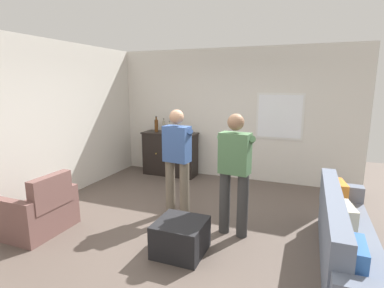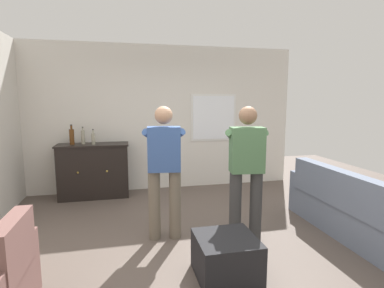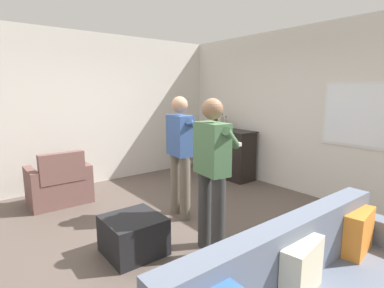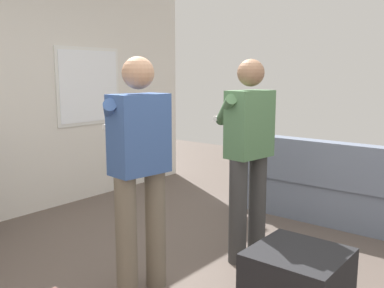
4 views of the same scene
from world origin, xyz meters
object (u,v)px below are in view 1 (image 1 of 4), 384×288
Objects in this scene: armchair at (41,212)px; person_standing_left at (177,158)px; bottle_wine_green at (156,125)px; bottle_liquor_amber at (170,128)px; bottle_spirits_clear at (164,126)px; sideboard_cabinet at (170,154)px; couch at (345,243)px; person_standing_right at (235,169)px; ottoman at (181,237)px.

armchair is 2.08m from person_standing_left.
bottle_wine_green reaches higher than armchair.
bottle_spirits_clear is at bearing 157.63° from bottle_liquor_amber.
armchair is 3.18m from sideboard_cabinet.
couch is 1.50× the size of person_standing_left.
person_standing_right is (1.99, -2.15, -0.14)m from bottle_liquor_amber.
couch is at bearing -37.67° from sideboard_cabinet.
person_standing_left is at bearing 37.94° from armchair.
person_standing_left is (1.38, -1.92, -0.19)m from bottle_wine_green.
sideboard_cabinet is (0.52, 3.13, 0.20)m from armchair.
bottle_wine_green is 1.14× the size of bottle_spirits_clear.
sideboard_cabinet is 0.59m from bottle_liquor_amber.
couch is 1.50× the size of person_standing_right.
sideboard_cabinet is 0.72m from bottle_wine_green.
person_standing_right is at bearing 20.14° from armchair.
bottle_liquor_amber is at bearing -68.38° from sideboard_cabinet.
ottoman is at bearing 6.23° from armchair.
couch is 3.92m from armchair.
ottoman is (1.50, -2.85, -0.88)m from bottle_liquor_amber.
bottle_liquor_amber is (0.02, -0.05, 0.59)m from sideboard_cabinet.
armchair is 2.84× the size of bottle_spirits_clear.
person_standing_left reaches higher than armchair.
person_standing_left reaches higher than bottle_wine_green.
couch is 4.59m from bottle_wine_green.
bottle_spirits_clear is at bearing 172.72° from sideboard_cabinet.
bottle_liquor_amber reaches higher than ottoman.
bottle_spirits_clear is 0.52× the size of ottoman.
bottle_wine_green is 2.38m from person_standing_left.
armchair is at bearing -142.06° from person_standing_left.
ottoman is at bearing -62.41° from sideboard_cabinet.
person_standing_left is (-0.48, 0.99, 0.73)m from ottoman.
person_standing_left is 1.00× the size of person_standing_right.
ottoman is 1.32m from person_standing_left.
armchair is 2.49× the size of bottle_wine_green.
person_standing_left reaches higher than bottle_spirits_clear.
bottle_spirits_clear is (0.36, 3.15, 0.82)m from armchair.
person_standing_right is (2.01, -2.20, 0.45)m from sideboard_cabinet.
bottle_liquor_amber is at bearing 117.70° from ottoman.
person_standing_right is at bearing -43.18° from bottle_wine_green.
bottle_wine_green is 0.21× the size of person_standing_left.
person_standing_right is at bearing -16.50° from person_standing_left.
couch is 4.26m from bottle_liquor_amber.
person_standing_left reaches higher than bottle_liquor_amber.
sideboard_cabinet is 4.02× the size of bottle_spirits_clear.
sideboard_cabinet is 2.11× the size of ottoman.
bottle_liquor_amber is 0.16× the size of person_standing_right.
couch is 2.86× the size of armchair.
bottle_spirits_clear is 0.18× the size of person_standing_left.
person_standing_left is (1.02, -1.86, -0.14)m from bottle_liquor_amber.
armchair is 3.22m from bottle_liquor_amber.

